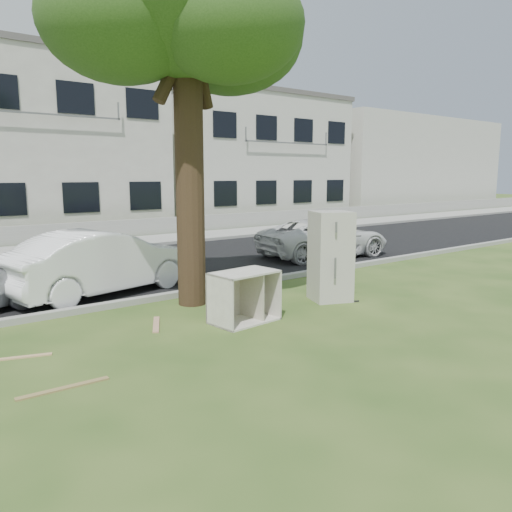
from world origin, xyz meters
TOP-DOWN VIEW (x-y plane):
  - ground at (0.00, 0.00)m, footprint 120.00×120.00m
  - road at (0.00, 6.00)m, footprint 120.00×7.00m
  - kerb_near at (0.00, 2.45)m, footprint 120.00×0.18m
  - kerb_far at (0.00, 9.55)m, footprint 120.00×0.18m
  - sidewalk at (0.00, 11.00)m, footprint 120.00×2.80m
  - low_wall at (0.00, 12.60)m, footprint 120.00×0.15m
  - street_tree at (-0.40, 1.80)m, footprint 3.80×3.80m
  - townhouse_center at (0.00, 17.50)m, footprint 11.22×8.16m
  - townhouse_right at (12.00, 17.50)m, footprint 10.20×8.16m
  - filler_right at (26.00, 18.00)m, footprint 16.00×9.00m
  - fridge at (1.96, 0.38)m, footprint 0.93×0.90m
  - cabinet at (-0.30, 0.21)m, footprint 1.18×0.80m
  - plank_a at (-3.60, -0.71)m, footprint 1.07×0.12m
  - plank_b at (-3.77, 0.69)m, footprint 0.79×0.32m
  - plank_c at (-1.60, 0.94)m, footprint 0.49×0.82m
  - car_center at (-1.46, 3.68)m, footprint 4.34×2.31m
  - car_right at (5.68, 4.27)m, footprint 4.38×2.39m

SIDE VIEW (x-z plane):
  - ground at x=0.00m, z-range 0.00..0.00m
  - kerb_near at x=0.00m, z-range -0.06..0.06m
  - kerb_far at x=0.00m, z-range -0.06..0.06m
  - road at x=0.00m, z-range 0.00..0.01m
  - sidewalk at x=0.00m, z-range 0.00..0.01m
  - plank_b at x=-3.77m, z-range 0.00..0.02m
  - plank_a at x=-3.60m, z-range 0.00..0.02m
  - plank_c at x=-1.60m, z-range 0.00..0.02m
  - low_wall at x=0.00m, z-range 0.00..0.70m
  - cabinet at x=-0.30m, z-range 0.00..0.88m
  - car_right at x=5.68m, z-range 0.00..1.16m
  - car_center at x=-1.46m, z-range 0.00..1.36m
  - fridge at x=1.96m, z-range 0.00..1.78m
  - filler_right at x=26.00m, z-range 0.00..6.40m
  - townhouse_right at x=12.00m, z-range 0.00..6.84m
  - townhouse_center at x=0.00m, z-range 0.00..7.44m
  - street_tree at x=-0.40m, z-range 1.98..9.01m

